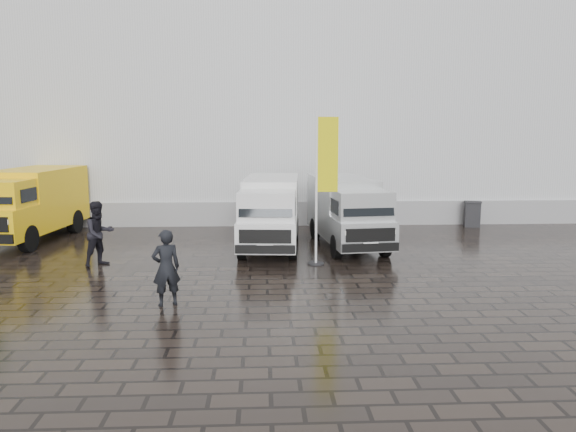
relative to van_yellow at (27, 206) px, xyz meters
name	(u,v)px	position (x,y,z in m)	size (l,w,h in m)	color
ground	(284,275)	(9.01, -5.14, -1.28)	(120.00, 120.00, 0.00)	black
exhibition_hall	(309,92)	(11.01, 10.86, 4.72)	(44.00, 16.00, 12.00)	silver
hall_plinth	(324,213)	(11.01, 2.81, -0.78)	(44.00, 0.15, 1.00)	gray
van_yellow	(27,206)	(0.00, 0.00, 0.00)	(2.13, 5.55, 2.56)	yellow
van_white	(271,214)	(8.70, -1.56, -0.11)	(1.80, 5.40, 2.34)	white
van_silver	(347,213)	(11.33, -1.44, -0.12)	(1.78, 5.34, 2.31)	silver
flagpole	(323,181)	(10.20, -3.95, 1.23)	(0.88, 0.50, 4.55)	black
wheelie_bin	(472,214)	(17.09, 2.22, -0.75)	(0.64, 0.64, 1.07)	black
person_front	(166,268)	(6.22, -7.73, -0.39)	(0.65, 0.43, 1.78)	black
person_tent	(99,234)	(3.60, -3.81, -0.32)	(0.93, 0.73, 1.92)	black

